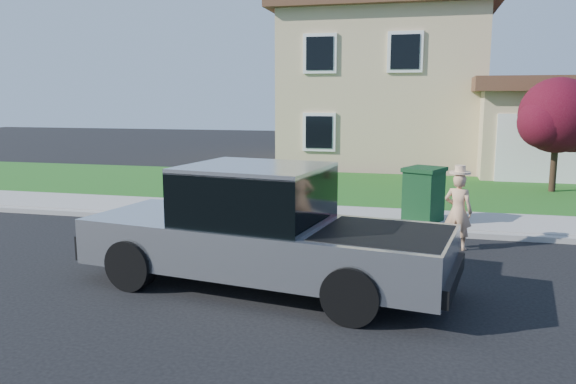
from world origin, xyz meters
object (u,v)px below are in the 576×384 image
object	(u,v)px
pickup_truck	(262,231)
woman	(458,210)
ornamental_tree	(559,119)
trash_bin	(424,194)

from	to	relation	value
pickup_truck	woman	bearing A→B (deg)	53.58
woman	ornamental_tree	xyz separation A→B (m)	(3.17, 7.22, 1.52)
trash_bin	pickup_truck	bearing A→B (deg)	-92.88
woman	ornamental_tree	bearing A→B (deg)	-93.10
pickup_truck	ornamental_tree	distance (m)	12.08
ornamental_tree	pickup_truck	bearing A→B (deg)	-121.31
trash_bin	ornamental_tree	bearing A→B (deg)	79.23
woman	ornamental_tree	distance (m)	8.03
woman	ornamental_tree	world-z (taller)	ornamental_tree
woman	trash_bin	size ratio (longest dim) A/B	1.33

